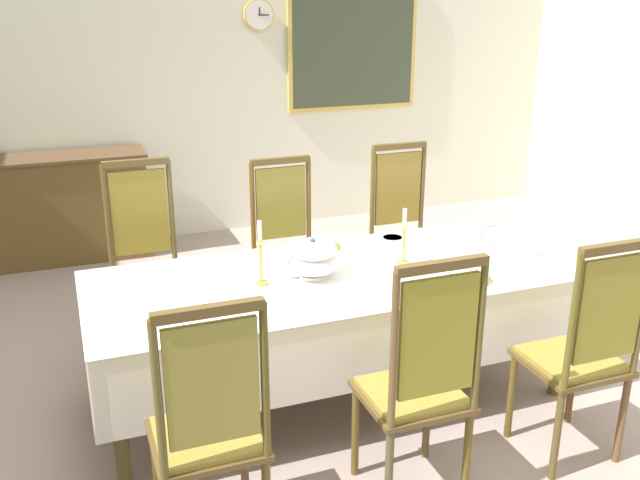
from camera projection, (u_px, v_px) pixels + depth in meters
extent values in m
cube|color=#A59088|center=(343.00, 411.00, 3.91)|extent=(7.08, 6.52, 0.04)
cube|color=silver|center=(206.00, 70.00, 6.31)|extent=(7.08, 0.08, 3.02)
cylinder|color=brown|center=(119.00, 424.00, 3.15)|extent=(0.07, 0.07, 0.72)
cylinder|color=brown|center=(561.00, 337.00, 3.94)|extent=(0.07, 0.07, 0.72)
cylinder|color=#4F4222|center=(104.00, 342.00, 3.89)|extent=(0.07, 0.07, 0.72)
cylinder|color=brown|center=(479.00, 282.00, 4.68)|extent=(0.07, 0.07, 0.72)
cube|color=brown|center=(334.00, 287.00, 3.81)|extent=(2.48, 0.91, 0.08)
cube|color=brown|center=(335.00, 277.00, 3.79)|extent=(2.60, 1.03, 0.03)
cube|color=white|center=(335.00, 274.00, 3.78)|extent=(2.62, 1.05, 0.00)
cube|color=white|center=(374.00, 352.00, 3.39)|extent=(2.62, 0.00, 0.40)
cube|color=white|center=(303.00, 275.00, 4.31)|extent=(2.62, 0.00, 0.40)
cube|color=white|center=(86.00, 349.00, 3.42)|extent=(0.00, 1.05, 0.40)
cube|color=white|center=(533.00, 277.00, 4.28)|extent=(0.00, 1.05, 0.40)
cylinder|color=brown|center=(157.00, 475.00, 3.00)|extent=(0.04, 0.04, 0.48)
cylinder|color=brown|center=(244.00, 456.00, 3.13)|extent=(0.04, 0.04, 0.48)
cube|color=brown|center=(207.00, 440.00, 2.82)|extent=(0.44, 0.42, 0.02)
cube|color=olive|center=(207.00, 435.00, 2.81)|extent=(0.40, 0.38, 0.02)
cylinder|color=brown|center=(158.00, 402.00, 2.48)|extent=(0.03, 0.03, 0.64)
cylinder|color=#4F4419|center=(265.00, 382.00, 2.61)|extent=(0.03, 0.03, 0.64)
cube|color=olive|center=(213.00, 384.00, 2.53)|extent=(0.34, 0.02, 0.49)
cube|color=brown|center=(208.00, 311.00, 2.43)|extent=(0.40, 0.04, 0.04)
cylinder|color=brown|center=(188.00, 327.00, 4.32)|extent=(0.04, 0.04, 0.48)
cylinder|color=brown|center=(124.00, 337.00, 4.20)|extent=(0.04, 0.04, 0.48)
cylinder|color=brown|center=(178.00, 304.00, 4.64)|extent=(0.04, 0.04, 0.48)
cylinder|color=brown|center=(118.00, 312.00, 4.52)|extent=(0.04, 0.04, 0.48)
cube|color=brown|center=(149.00, 283.00, 4.34)|extent=(0.44, 0.42, 0.02)
cube|color=olive|center=(149.00, 279.00, 4.33)|extent=(0.40, 0.38, 0.02)
cylinder|color=brown|center=(172.00, 214.00, 4.45)|extent=(0.03, 0.03, 0.70)
cylinder|color=brown|center=(108.00, 221.00, 4.32)|extent=(0.03, 0.03, 0.70)
cube|color=olive|center=(140.00, 212.00, 4.37)|extent=(0.34, 0.02, 0.53)
cube|color=brown|center=(135.00, 163.00, 4.26)|extent=(0.40, 0.04, 0.04)
cylinder|color=brown|center=(355.00, 431.00, 3.30)|extent=(0.04, 0.04, 0.48)
cylinder|color=brown|center=(427.00, 415.00, 3.43)|extent=(0.04, 0.04, 0.48)
cylinder|color=brown|center=(389.00, 478.00, 2.98)|extent=(0.04, 0.04, 0.48)
cylinder|color=#544818|center=(467.00, 458.00, 3.11)|extent=(0.04, 0.04, 0.48)
cube|color=brown|center=(412.00, 397.00, 3.12)|extent=(0.44, 0.42, 0.02)
cube|color=olive|center=(412.00, 392.00, 3.11)|extent=(0.40, 0.38, 0.02)
cylinder|color=brown|center=(394.00, 352.00, 2.77)|extent=(0.03, 0.03, 0.68)
cylinder|color=brown|center=(479.00, 336.00, 2.90)|extent=(0.03, 0.03, 0.68)
cube|color=olive|center=(438.00, 337.00, 2.82)|extent=(0.34, 0.02, 0.52)
cube|color=brown|center=(442.00, 265.00, 2.72)|extent=(0.40, 0.04, 0.04)
cylinder|color=brown|center=(327.00, 305.00, 4.62)|extent=(0.04, 0.04, 0.48)
cylinder|color=brown|center=(272.00, 314.00, 4.50)|extent=(0.04, 0.04, 0.48)
cylinder|color=brown|center=(309.00, 285.00, 4.94)|extent=(0.04, 0.04, 0.48)
cylinder|color=brown|center=(257.00, 292.00, 4.82)|extent=(0.04, 0.04, 0.48)
cube|color=brown|center=(291.00, 264.00, 4.64)|extent=(0.44, 0.42, 0.02)
cube|color=olive|center=(291.00, 260.00, 4.63)|extent=(0.40, 0.38, 0.02)
cylinder|color=brown|center=(309.00, 205.00, 4.76)|extent=(0.03, 0.03, 0.64)
cylinder|color=brown|center=(253.00, 211.00, 4.63)|extent=(0.03, 0.03, 0.64)
cube|color=olive|center=(281.00, 203.00, 4.68)|extent=(0.34, 0.02, 0.49)
cube|color=brown|center=(280.00, 161.00, 4.59)|extent=(0.40, 0.04, 0.04)
cylinder|color=brown|center=(511.00, 396.00, 3.59)|extent=(0.04, 0.04, 0.48)
cylinder|color=brown|center=(572.00, 382.00, 3.71)|extent=(0.04, 0.04, 0.48)
cylinder|color=#51421F|center=(557.00, 436.00, 3.27)|extent=(0.04, 0.04, 0.48)
cylinder|color=brown|center=(622.00, 419.00, 3.39)|extent=(0.04, 0.04, 0.48)
cube|color=brown|center=(571.00, 363.00, 3.41)|extent=(0.44, 0.42, 0.02)
cube|color=olive|center=(572.00, 358.00, 3.40)|extent=(0.40, 0.38, 0.02)
cylinder|color=brown|center=(572.00, 322.00, 3.06)|extent=(0.03, 0.03, 0.65)
cube|color=olive|center=(609.00, 309.00, 3.11)|extent=(0.34, 0.02, 0.49)
cube|color=brown|center=(619.00, 247.00, 3.02)|extent=(0.40, 0.04, 0.04)
cylinder|color=brown|center=(443.00, 287.00, 4.91)|extent=(0.04, 0.04, 0.48)
cylinder|color=brown|center=(394.00, 294.00, 4.78)|extent=(0.04, 0.04, 0.48)
cylinder|color=brown|center=(418.00, 269.00, 5.23)|extent=(0.04, 0.04, 0.48)
cylinder|color=#573B17|center=(372.00, 275.00, 5.10)|extent=(0.04, 0.04, 0.48)
cube|color=brown|center=(408.00, 248.00, 4.92)|extent=(0.44, 0.42, 0.02)
cube|color=olive|center=(408.00, 245.00, 4.91)|extent=(0.40, 0.38, 0.02)
cylinder|color=brown|center=(422.00, 190.00, 5.04)|extent=(0.03, 0.03, 0.67)
cylinder|color=brown|center=(372.00, 196.00, 4.91)|extent=(0.03, 0.03, 0.67)
cube|color=olive|center=(398.00, 188.00, 4.96)|extent=(0.34, 0.02, 0.51)
cube|color=brown|center=(399.00, 146.00, 4.86)|extent=(0.40, 0.04, 0.04)
cylinder|color=silver|center=(313.00, 275.00, 3.74)|extent=(0.15, 0.15, 0.02)
ellipsoid|color=silver|center=(313.00, 263.00, 3.71)|extent=(0.27, 0.27, 0.12)
ellipsoid|color=white|center=(313.00, 250.00, 3.69)|extent=(0.24, 0.24, 0.10)
sphere|color=#304E8D|center=(313.00, 241.00, 3.67)|extent=(0.03, 0.03, 0.03)
cylinder|color=gold|center=(261.00, 283.00, 3.65)|extent=(0.07, 0.07, 0.02)
cylinder|color=gold|center=(261.00, 262.00, 3.61)|extent=(0.02, 0.02, 0.21)
cone|color=gold|center=(260.00, 242.00, 3.57)|extent=(0.04, 0.04, 0.02)
cylinder|color=silver|center=(260.00, 230.00, 3.55)|extent=(0.02, 0.02, 0.10)
cylinder|color=gold|center=(403.00, 263.00, 3.91)|extent=(0.07, 0.07, 0.02)
cylinder|color=gold|center=(404.00, 245.00, 3.88)|extent=(0.02, 0.02, 0.19)
cone|color=gold|center=(404.00, 228.00, 3.85)|extent=(0.04, 0.04, 0.02)
cylinder|color=silver|center=(405.00, 218.00, 3.83)|extent=(0.02, 0.02, 0.10)
cylinder|color=silver|center=(319.00, 245.00, 4.13)|extent=(0.19, 0.19, 0.05)
cylinder|color=silver|center=(319.00, 244.00, 4.13)|extent=(0.16, 0.16, 0.03)
torus|color=#304E8D|center=(319.00, 242.00, 4.13)|extent=(0.19, 0.19, 0.01)
cylinder|color=silver|center=(469.00, 278.00, 3.67)|extent=(0.20, 0.20, 0.04)
cylinder|color=white|center=(469.00, 277.00, 3.67)|extent=(0.16, 0.16, 0.03)
torus|color=#304E8D|center=(469.00, 275.00, 3.67)|extent=(0.19, 0.19, 0.01)
cylinder|color=silver|center=(392.00, 239.00, 4.26)|extent=(0.14, 0.14, 0.03)
cylinder|color=silver|center=(392.00, 239.00, 4.26)|extent=(0.12, 0.12, 0.02)
torus|color=#304E8D|center=(393.00, 238.00, 4.26)|extent=(0.14, 0.14, 0.01)
cube|color=gold|center=(340.00, 248.00, 4.15)|extent=(0.04, 0.14, 0.00)
ellipsoid|color=gold|center=(338.00, 243.00, 4.23)|extent=(0.03, 0.05, 0.01)
cube|color=gold|center=(492.00, 280.00, 3.69)|extent=(0.04, 0.14, 0.00)
ellipsoid|color=gold|center=(487.00, 274.00, 3.76)|extent=(0.03, 0.05, 0.01)
cube|color=brown|center=(62.00, 209.00, 5.94)|extent=(1.40, 0.44, 0.88)
cube|color=brown|center=(55.00, 157.00, 5.79)|extent=(1.44, 0.48, 0.02)
cube|color=brown|center=(103.00, 198.00, 6.26)|extent=(0.59, 0.01, 0.70)
cube|color=brown|center=(18.00, 206.00, 6.03)|extent=(0.59, 0.01, 0.70)
cylinder|color=#D1B251|center=(259.00, 15.00, 6.26)|extent=(0.28, 0.05, 0.28)
cylinder|color=silver|center=(260.00, 15.00, 6.23)|extent=(0.25, 0.01, 0.25)
cube|color=black|center=(260.00, 11.00, 6.22)|extent=(0.01, 0.00, 0.07)
cube|color=black|center=(264.00, 15.00, 6.24)|extent=(0.10, 0.00, 0.01)
cube|color=#D1B251|center=(353.00, 43.00, 6.65)|extent=(1.30, 0.04, 1.26)
cube|color=#394231|center=(354.00, 43.00, 6.63)|extent=(1.22, 0.01, 1.18)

